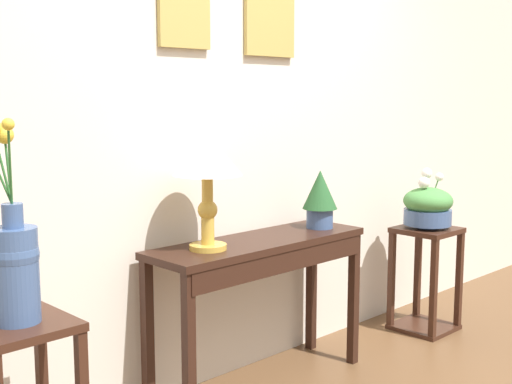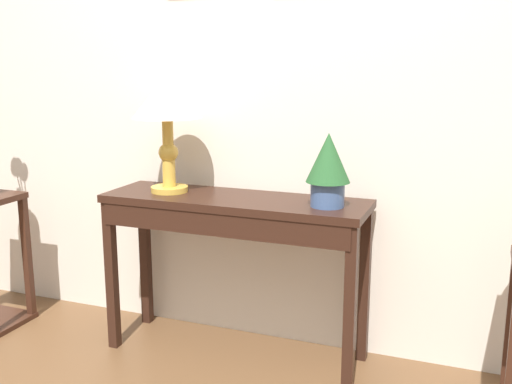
# 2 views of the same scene
# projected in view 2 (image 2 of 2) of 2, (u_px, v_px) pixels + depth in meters

# --- Properties ---
(back_wall_with_art) EXTENTS (9.00, 0.13, 2.80)m
(back_wall_with_art) POSITION_uv_depth(u_px,v_px,m) (269.00, 48.00, 2.75)
(back_wall_with_art) COLOR beige
(back_wall_with_art) RESTS_ON ground
(console_table) EXTENTS (1.19, 0.36, 0.75)m
(console_table) POSITION_uv_depth(u_px,v_px,m) (233.00, 224.00, 2.66)
(console_table) COLOR black
(console_table) RESTS_ON ground
(table_lamp) EXTENTS (0.32, 0.32, 0.53)m
(table_lamp) POSITION_uv_depth(u_px,v_px,m) (167.00, 104.00, 2.69)
(table_lamp) COLOR gold
(table_lamp) RESTS_ON console_table
(potted_plant_on_console) EXTENTS (0.18, 0.18, 0.31)m
(potted_plant_on_console) POSITION_uv_depth(u_px,v_px,m) (328.00, 166.00, 2.45)
(potted_plant_on_console) COLOR #3D5684
(potted_plant_on_console) RESTS_ON console_table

